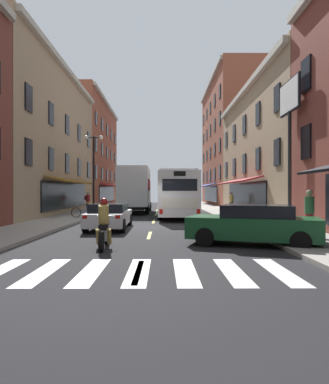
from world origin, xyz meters
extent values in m
cube|color=black|center=(0.00, 0.00, -0.05)|extent=(34.80, 80.00, 0.10)
cube|color=#DBCC4C|center=(0.00, -10.00, 0.00)|extent=(0.14, 2.40, 0.01)
cube|color=#DBCC4C|center=(0.00, -3.50, 0.00)|extent=(0.14, 2.40, 0.01)
cube|color=#DBCC4C|center=(0.00, 3.00, 0.00)|extent=(0.14, 2.40, 0.01)
cube|color=#DBCC4C|center=(0.00, 9.50, 0.00)|extent=(0.14, 2.40, 0.01)
cube|color=#DBCC4C|center=(0.00, 16.00, 0.00)|extent=(0.14, 2.40, 0.01)
cube|color=#DBCC4C|center=(0.00, 22.50, 0.00)|extent=(0.14, 2.40, 0.01)
cube|color=#DBCC4C|center=(0.00, 29.00, 0.00)|extent=(0.14, 2.40, 0.01)
cube|color=#DBCC4C|center=(0.00, 35.50, 0.00)|extent=(0.14, 2.40, 0.01)
cube|color=silver|center=(-2.20, -10.00, 0.00)|extent=(0.50, 2.80, 0.01)
cube|color=silver|center=(-1.10, -10.00, 0.00)|extent=(0.50, 2.80, 0.01)
cube|color=silver|center=(0.00, -10.00, 0.00)|extent=(0.50, 2.80, 0.01)
cube|color=silver|center=(1.10, -10.00, 0.00)|extent=(0.50, 2.80, 0.01)
cube|color=silver|center=(2.20, -10.00, 0.00)|extent=(0.50, 2.80, 0.01)
cube|color=silver|center=(3.30, -10.00, 0.00)|extent=(0.50, 2.80, 0.01)
cube|color=#A39E93|center=(-5.90, 0.00, 0.07)|extent=(3.00, 80.00, 0.14)
cube|color=#A39E93|center=(5.90, 0.00, 0.07)|extent=(3.00, 80.00, 0.14)
cube|color=#9E8466|center=(-11.40, 10.00, 6.10)|extent=(8.00, 19.90, 12.20)
cube|color=#B2AD9E|center=(-7.30, 10.00, 11.85)|extent=(0.44, 19.40, 0.40)
cube|color=black|center=(-7.36, 10.00, 1.55)|extent=(0.10, 12.00, 2.10)
cube|color=brown|center=(-6.65, 10.00, 2.75)|extent=(1.38, 11.20, 0.44)
cube|color=black|center=(-7.36, 2.00, 4.20)|extent=(0.10, 1.00, 1.60)
cube|color=black|center=(-7.36, 6.00, 4.20)|extent=(0.10, 1.00, 1.60)
cube|color=black|center=(-7.36, 10.00, 4.20)|extent=(0.10, 1.00, 1.60)
cube|color=black|center=(-7.36, 14.00, 4.20)|extent=(0.10, 1.00, 1.60)
cube|color=black|center=(-7.36, 18.00, 4.20)|extent=(0.10, 1.00, 1.60)
cube|color=black|center=(-7.36, 2.00, 7.40)|extent=(0.10, 1.00, 1.60)
cube|color=black|center=(-7.36, 6.00, 7.40)|extent=(0.10, 1.00, 1.60)
cube|color=black|center=(-7.36, 10.00, 7.40)|extent=(0.10, 1.00, 1.60)
cube|color=black|center=(-7.36, 14.00, 7.40)|extent=(0.10, 1.00, 1.60)
cube|color=black|center=(-7.36, 18.00, 7.40)|extent=(0.10, 1.00, 1.60)
cube|color=brown|center=(-11.40, 30.00, 7.29)|extent=(8.00, 19.90, 14.57)
cube|color=#B2AD9E|center=(-7.30, 30.00, 14.22)|extent=(0.44, 19.40, 0.40)
cube|color=black|center=(-7.36, 30.00, 1.55)|extent=(0.10, 12.00, 2.10)
cube|color=maroon|center=(-6.65, 30.00, 2.75)|extent=(1.38, 11.20, 0.44)
cube|color=black|center=(-7.36, 22.00, 4.20)|extent=(0.10, 1.00, 1.60)
cube|color=black|center=(-7.36, 26.00, 4.20)|extent=(0.10, 1.00, 1.60)
cube|color=black|center=(-7.36, 30.00, 4.20)|extent=(0.10, 1.00, 1.60)
cube|color=black|center=(-7.36, 34.00, 4.20)|extent=(0.10, 1.00, 1.60)
cube|color=black|center=(-7.36, 38.00, 4.20)|extent=(0.10, 1.00, 1.60)
cube|color=black|center=(-7.36, 22.00, 7.40)|extent=(0.10, 1.00, 1.60)
cube|color=black|center=(-7.36, 26.00, 7.40)|extent=(0.10, 1.00, 1.60)
cube|color=black|center=(-7.36, 30.00, 7.40)|extent=(0.10, 1.00, 1.60)
cube|color=black|center=(-7.36, 34.00, 7.40)|extent=(0.10, 1.00, 1.60)
cube|color=black|center=(-7.36, 38.00, 7.40)|extent=(0.10, 1.00, 1.60)
cube|color=black|center=(-7.36, 22.00, 10.60)|extent=(0.10, 1.00, 1.60)
cube|color=black|center=(-7.36, 26.00, 10.60)|extent=(0.10, 1.00, 1.60)
cube|color=black|center=(-7.36, 30.00, 10.60)|extent=(0.10, 1.00, 1.60)
cube|color=black|center=(-7.36, 34.00, 10.60)|extent=(0.10, 1.00, 1.60)
cube|color=black|center=(-7.36, 38.00, 10.60)|extent=(0.10, 1.00, 1.60)
cube|color=black|center=(7.36, -2.00, 4.20)|extent=(0.10, 1.00, 1.60)
cube|color=black|center=(7.36, -2.00, 7.40)|extent=(0.10, 1.00, 1.60)
cube|color=#9E8466|center=(11.40, 10.00, 5.27)|extent=(8.00, 19.90, 10.54)
cube|color=#B2AD9E|center=(7.30, 10.00, 10.19)|extent=(0.44, 19.40, 0.40)
cube|color=black|center=(7.36, 10.00, 1.55)|extent=(0.10, 12.00, 2.10)
cube|color=maroon|center=(6.65, 10.00, 2.75)|extent=(1.38, 11.20, 0.44)
cube|color=black|center=(7.36, 2.00, 4.20)|extent=(0.10, 1.00, 1.60)
cube|color=black|center=(7.36, 6.00, 4.20)|extent=(0.10, 1.00, 1.60)
cube|color=black|center=(7.36, 10.00, 4.20)|extent=(0.10, 1.00, 1.60)
cube|color=black|center=(7.36, 14.00, 4.20)|extent=(0.10, 1.00, 1.60)
cube|color=black|center=(7.36, 18.00, 4.20)|extent=(0.10, 1.00, 1.60)
cube|color=black|center=(7.36, 2.00, 7.40)|extent=(0.10, 1.00, 1.60)
cube|color=black|center=(7.36, 6.00, 7.40)|extent=(0.10, 1.00, 1.60)
cube|color=black|center=(7.36, 10.00, 7.40)|extent=(0.10, 1.00, 1.60)
cube|color=black|center=(7.36, 14.00, 7.40)|extent=(0.10, 1.00, 1.60)
cube|color=black|center=(7.36, 18.00, 7.40)|extent=(0.10, 1.00, 1.60)
cube|color=brown|center=(11.40, 30.00, 8.79)|extent=(8.00, 19.90, 17.59)
cube|color=#B2AD9E|center=(7.30, 30.00, 17.24)|extent=(0.44, 19.40, 0.40)
cube|color=black|center=(7.36, 30.00, 1.55)|extent=(0.10, 12.00, 2.10)
cube|color=navy|center=(6.65, 30.00, 2.75)|extent=(1.38, 11.20, 0.44)
cube|color=black|center=(7.36, 22.00, 4.20)|extent=(0.10, 1.00, 1.60)
cube|color=black|center=(7.36, 26.00, 4.20)|extent=(0.10, 1.00, 1.60)
cube|color=black|center=(7.36, 30.00, 4.20)|extent=(0.10, 1.00, 1.60)
cube|color=black|center=(7.36, 34.00, 4.20)|extent=(0.10, 1.00, 1.60)
cube|color=black|center=(7.36, 38.00, 4.20)|extent=(0.10, 1.00, 1.60)
cube|color=black|center=(7.36, 22.00, 7.40)|extent=(0.10, 1.00, 1.60)
cube|color=black|center=(7.36, 26.00, 7.40)|extent=(0.10, 1.00, 1.60)
cube|color=black|center=(7.36, 30.00, 7.40)|extent=(0.10, 1.00, 1.60)
cube|color=black|center=(7.36, 34.00, 7.40)|extent=(0.10, 1.00, 1.60)
cube|color=black|center=(7.36, 38.00, 7.40)|extent=(0.10, 1.00, 1.60)
cube|color=black|center=(7.36, 22.00, 10.60)|extent=(0.10, 1.00, 1.60)
cube|color=black|center=(7.36, 26.00, 10.60)|extent=(0.10, 1.00, 1.60)
cube|color=black|center=(7.36, 30.00, 10.60)|extent=(0.10, 1.00, 1.60)
cube|color=black|center=(7.36, 34.00, 10.60)|extent=(0.10, 1.00, 1.60)
cube|color=black|center=(7.36, 38.00, 10.60)|extent=(0.10, 1.00, 1.60)
cube|color=black|center=(7.36, 22.00, 13.80)|extent=(0.10, 1.00, 1.60)
cube|color=black|center=(7.36, 26.00, 13.80)|extent=(0.10, 1.00, 1.60)
cube|color=black|center=(7.36, 30.00, 13.80)|extent=(0.10, 1.00, 1.60)
cube|color=black|center=(7.36, 34.00, 13.80)|extent=(0.10, 1.00, 1.60)
cube|color=black|center=(7.36, 38.00, 13.80)|extent=(0.10, 1.00, 1.60)
cylinder|color=black|center=(7.05, -0.79, 3.05)|extent=(0.18, 0.18, 5.82)
cylinder|color=black|center=(7.05, -0.79, 0.26)|extent=(0.40, 0.40, 0.24)
cube|color=black|center=(7.05, -0.79, 6.73)|extent=(0.10, 2.54, 1.68)
cube|color=white|center=(6.99, -0.79, 6.73)|extent=(0.04, 2.38, 1.52)
cube|color=white|center=(7.11, -0.79, 6.73)|extent=(0.04, 2.38, 1.52)
cube|color=white|center=(1.55, 7.32, 1.75)|extent=(2.58, 11.11, 2.79)
cube|color=silver|center=(1.55, 7.32, 3.20)|extent=(2.38, 9.91, 0.16)
cube|color=black|center=(1.55, 7.62, 1.95)|extent=(2.61, 8.71, 0.96)
cube|color=#19723F|center=(1.55, 7.32, 0.60)|extent=(2.61, 10.71, 0.36)
cube|color=black|center=(1.54, 12.83, 1.95)|extent=(2.25, 0.13, 1.10)
cube|color=black|center=(1.57, 1.81, 2.26)|extent=(2.05, 0.13, 0.70)
cube|color=silver|center=(1.57, 1.80, 1.19)|extent=(2.15, 0.11, 0.64)
cube|color=black|center=(1.57, 1.80, 2.92)|extent=(0.70, 0.10, 0.28)
cube|color=red|center=(0.47, 1.79, 0.70)|extent=(0.20, 0.08, 0.28)
cube|color=red|center=(2.66, 1.79, 0.70)|extent=(0.20, 0.08, 0.28)
cylinder|color=black|center=(0.37, 10.87, 0.50)|extent=(0.30, 1.00, 1.00)
cylinder|color=black|center=(2.72, 10.87, 0.50)|extent=(0.30, 1.00, 1.00)
cylinder|color=black|center=(0.38, 4.27, 0.50)|extent=(0.30, 1.00, 1.00)
cylinder|color=black|center=(2.73, 4.27, 0.50)|extent=(0.30, 1.00, 1.00)
cube|color=white|center=(-1.78, 14.45, 1.55)|extent=(2.31, 2.08, 2.40)
cube|color=black|center=(-1.78, 15.44, 2.40)|extent=(2.00, 0.11, 0.80)
cube|color=silver|center=(-1.80, 10.43, 2.28)|extent=(2.42, 5.97, 3.16)
cube|color=maroon|center=(-0.58, 10.43, 2.44)|extent=(0.07, 3.58, 0.90)
cube|color=black|center=(-1.80, 11.47, 0.55)|extent=(1.93, 7.64, 0.24)
cylinder|color=black|center=(-2.89, 14.25, 0.45)|extent=(0.28, 0.90, 0.90)
cylinder|color=black|center=(-0.69, 14.24, 0.45)|extent=(0.28, 0.90, 0.90)
cylinder|color=black|center=(-2.90, 9.54, 0.45)|extent=(0.28, 0.90, 0.90)
cylinder|color=black|center=(-0.70, 9.53, 0.45)|extent=(0.28, 0.90, 0.90)
cube|color=#144723|center=(3.71, -6.15, 0.61)|extent=(4.78, 3.20, 0.74)
cube|color=black|center=(3.88, -6.21, 1.18)|extent=(2.81, 2.40, 0.45)
cube|color=red|center=(5.53, -7.57, 0.88)|extent=(0.12, 0.21, 0.14)
cube|color=red|center=(6.02, -6.13, 0.88)|extent=(0.12, 0.21, 0.14)
cylinder|color=black|center=(2.00, -6.51, 0.32)|extent=(0.68, 0.41, 0.64)
cylinder|color=black|center=(2.57, -4.82, 0.32)|extent=(0.68, 0.41, 0.64)
cylinder|color=black|center=(4.85, -7.48, 0.32)|extent=(0.68, 0.41, 0.64)
cylinder|color=black|center=(5.42, -5.79, 0.32)|extent=(0.68, 0.41, 0.64)
cube|color=silver|center=(-2.09, -1.02, 0.55)|extent=(1.80, 4.65, 0.63)
cube|color=black|center=(-2.09, -1.21, 1.06)|extent=(1.63, 2.51, 0.44)
cube|color=red|center=(-2.80, -3.33, 0.77)|extent=(0.20, 0.06, 0.14)
cube|color=red|center=(-1.38, -3.32, 0.77)|extent=(0.20, 0.06, 0.14)
cylinder|color=black|center=(-2.94, 0.60, 0.32)|extent=(0.22, 0.64, 0.64)
cylinder|color=black|center=(-1.26, 0.60, 0.32)|extent=(0.22, 0.64, 0.64)
cylinder|color=black|center=(-2.93, -2.65, 0.32)|extent=(0.22, 0.64, 0.64)
cylinder|color=black|center=(-1.25, -2.64, 0.32)|extent=(0.22, 0.64, 0.64)
cube|color=#144723|center=(-1.88, 22.82, 0.59)|extent=(1.79, 4.64, 0.70)
cube|color=black|center=(-1.88, 22.63, 1.18)|extent=(1.62, 2.51, 0.54)
cube|color=red|center=(-2.59, 20.52, 0.84)|extent=(0.20, 0.06, 0.14)
cube|color=red|center=(-1.17, 20.52, 0.84)|extent=(0.20, 0.06, 0.14)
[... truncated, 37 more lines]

